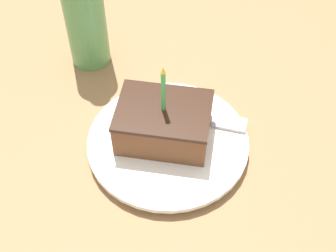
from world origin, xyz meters
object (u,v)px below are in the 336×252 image
object	(u,v)px
plate	(168,142)
fork	(195,117)
cake_slice	(164,122)
bottle	(83,6)

from	to	relation	value
plate	fork	bearing A→B (deg)	143.67
cake_slice	bottle	world-z (taller)	bottle
plate	bottle	xyz separation A→B (m)	(-0.16, -0.15, 0.09)
cake_slice	bottle	distance (m)	0.22
plate	bottle	size ratio (longest dim) A/B	0.87
cake_slice	fork	world-z (taller)	cake_slice
plate	fork	world-z (taller)	fork
plate	fork	size ratio (longest dim) A/B	1.28
fork	plate	bearing A→B (deg)	-36.33
plate	cake_slice	world-z (taller)	cake_slice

